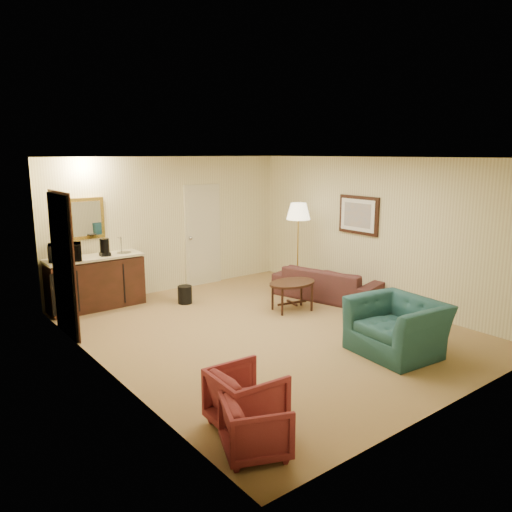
% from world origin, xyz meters
% --- Properties ---
extents(ground, '(6.00, 6.00, 0.00)m').
position_xyz_m(ground, '(0.00, 0.00, 0.00)').
color(ground, '#9C744F').
rests_on(ground, ground).
extents(room_walls, '(5.02, 6.01, 2.61)m').
position_xyz_m(room_walls, '(-0.10, 0.77, 1.72)').
color(room_walls, beige).
rests_on(room_walls, ground).
extents(wetbar_cabinet, '(1.64, 0.58, 0.92)m').
position_xyz_m(wetbar_cabinet, '(-1.65, 2.72, 0.46)').
color(wetbar_cabinet, '#3B1A13').
rests_on(wetbar_cabinet, ground).
extents(sofa, '(1.11, 2.08, 0.78)m').
position_xyz_m(sofa, '(1.95, 0.64, 0.39)').
color(sofa, black).
rests_on(sofa, ground).
extents(teal_armchair, '(0.84, 1.20, 0.99)m').
position_xyz_m(teal_armchair, '(0.82, -1.76, 0.50)').
color(teal_armchair, '#1C4346').
rests_on(teal_armchair, ground).
extents(rose_chair_near, '(0.64, 0.68, 0.66)m').
position_xyz_m(rose_chair_near, '(-1.90, -2.00, 0.33)').
color(rose_chair_near, maroon).
rests_on(rose_chair_near, ground).
extents(rose_chair_far, '(0.71, 0.73, 0.58)m').
position_xyz_m(rose_chair_far, '(-2.11, -2.42, 0.29)').
color(rose_chair_far, maroon).
rests_on(rose_chair_far, ground).
extents(coffee_table, '(0.99, 0.77, 0.51)m').
position_xyz_m(coffee_table, '(0.95, 0.51, 0.25)').
color(coffee_table, black).
rests_on(coffee_table, ground).
extents(floor_lamp, '(0.56, 0.56, 1.74)m').
position_xyz_m(floor_lamp, '(1.89, 1.40, 0.87)').
color(floor_lamp, gold).
rests_on(floor_lamp, ground).
extents(waste_bin, '(0.33, 0.33, 0.32)m').
position_xyz_m(waste_bin, '(-0.30, 2.00, 0.16)').
color(waste_bin, black).
rests_on(waste_bin, ground).
extents(microwave, '(0.58, 0.43, 0.35)m').
position_xyz_m(microwave, '(-2.15, 2.66, 1.09)').
color(microwave, black).
rests_on(microwave, wetbar_cabinet).
extents(coffee_maker, '(0.18, 0.18, 0.31)m').
position_xyz_m(coffee_maker, '(-1.48, 2.64, 1.07)').
color(coffee_maker, black).
rests_on(coffee_maker, wetbar_cabinet).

